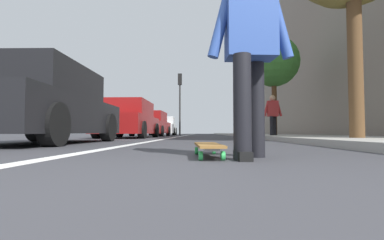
{
  "coord_description": "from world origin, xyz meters",
  "views": [
    {
      "loc": [
        -0.96,
        -0.06,
        0.21
      ],
      "look_at": [
        9.74,
        0.36,
        0.7
      ],
      "focal_mm": 26.01,
      "sensor_mm": 36.0,
      "label": 1
    }
  ],
  "objects_px": {
    "parked_car_mid": "(129,120)",
    "traffic_light": "(180,93)",
    "street_tree_mid": "(274,62)",
    "pedestrian_distant": "(273,113)",
    "parked_car_end": "(164,127)",
    "skater_person": "(250,45)",
    "parked_car_far": "(151,125)",
    "skateboard": "(208,146)",
    "parked_car_near": "(43,106)"
  },
  "relations": [
    {
      "from": "parked_car_near",
      "to": "parked_car_far",
      "type": "bearing_deg",
      "value": -0.03
    },
    {
      "from": "skateboard",
      "to": "traffic_light",
      "type": "relative_size",
      "value": 0.19
    },
    {
      "from": "traffic_light",
      "to": "parked_car_end",
      "type": "bearing_deg",
      "value": 30.3
    },
    {
      "from": "parked_car_mid",
      "to": "traffic_light",
      "type": "distance_m",
      "value": 9.32
    },
    {
      "from": "parked_car_end",
      "to": "traffic_light",
      "type": "distance_m",
      "value": 3.88
    },
    {
      "from": "skateboard",
      "to": "street_tree_mid",
      "type": "distance_m",
      "value": 10.17
    },
    {
      "from": "skateboard",
      "to": "street_tree_mid",
      "type": "xyz_separation_m",
      "value": [
        9.23,
        -2.94,
        3.08
      ]
    },
    {
      "from": "traffic_light",
      "to": "pedestrian_distant",
      "type": "xyz_separation_m",
      "value": [
        -8.82,
        -4.44,
        -2.11
      ]
    },
    {
      "from": "parked_car_mid",
      "to": "traffic_light",
      "type": "height_order",
      "value": "traffic_light"
    },
    {
      "from": "skater_person",
      "to": "skateboard",
      "type": "bearing_deg",
      "value": 66.61
    },
    {
      "from": "skateboard",
      "to": "skater_person",
      "type": "relative_size",
      "value": 0.52
    },
    {
      "from": "parked_car_mid",
      "to": "parked_car_far",
      "type": "distance_m",
      "value": 5.67
    },
    {
      "from": "parked_car_far",
      "to": "parked_car_end",
      "type": "relative_size",
      "value": 0.95
    },
    {
      "from": "parked_car_near",
      "to": "parked_car_far",
      "type": "xyz_separation_m",
      "value": [
        11.42,
        -0.01,
        -0.03
      ]
    },
    {
      "from": "parked_car_far",
      "to": "street_tree_mid",
      "type": "relative_size",
      "value": 0.96
    },
    {
      "from": "street_tree_mid",
      "to": "parked_car_far",
      "type": "bearing_deg",
      "value": 50.39
    },
    {
      "from": "skateboard",
      "to": "skater_person",
      "type": "xyz_separation_m",
      "value": [
        -0.15,
        -0.35,
        0.84
      ]
    },
    {
      "from": "street_tree_mid",
      "to": "skater_person",
      "type": "bearing_deg",
      "value": 164.56
    },
    {
      "from": "parked_car_far",
      "to": "parked_car_end",
      "type": "bearing_deg",
      "value": 0.73
    },
    {
      "from": "parked_car_far",
      "to": "pedestrian_distant",
      "type": "height_order",
      "value": "pedestrian_distant"
    },
    {
      "from": "parked_car_far",
      "to": "pedestrian_distant",
      "type": "bearing_deg",
      "value": -133.31
    },
    {
      "from": "parked_car_mid",
      "to": "pedestrian_distant",
      "type": "bearing_deg",
      "value": -89.04
    },
    {
      "from": "skateboard",
      "to": "parked_car_far",
      "type": "distance_m",
      "value": 14.64
    },
    {
      "from": "skater_person",
      "to": "traffic_light",
      "type": "distance_m",
      "value": 17.93
    },
    {
      "from": "parked_car_near",
      "to": "parked_car_end",
      "type": "bearing_deg",
      "value": 0.23
    },
    {
      "from": "traffic_light",
      "to": "street_tree_mid",
      "type": "height_order",
      "value": "traffic_light"
    },
    {
      "from": "parked_car_far",
      "to": "parked_car_near",
      "type": "bearing_deg",
      "value": 179.97
    },
    {
      "from": "skater_person",
      "to": "parked_car_end",
      "type": "distance_m",
      "value": 20.64
    },
    {
      "from": "parked_car_end",
      "to": "skateboard",
      "type": "bearing_deg",
      "value": -170.87
    },
    {
      "from": "parked_car_near",
      "to": "parked_car_mid",
      "type": "xyz_separation_m",
      "value": [
        5.76,
        -0.17,
        -0.02
      ]
    },
    {
      "from": "street_tree_mid",
      "to": "pedestrian_distant",
      "type": "xyz_separation_m",
      "value": [
        -0.52,
        0.2,
        -2.2
      ]
    },
    {
      "from": "skateboard",
      "to": "skater_person",
      "type": "bearing_deg",
      "value": -113.39
    },
    {
      "from": "street_tree_mid",
      "to": "pedestrian_distant",
      "type": "bearing_deg",
      "value": 159.39
    },
    {
      "from": "parked_car_end",
      "to": "pedestrian_distant",
      "type": "distance_m",
      "value": 12.93
    },
    {
      "from": "skater_person",
      "to": "parked_car_mid",
      "type": "relative_size",
      "value": 0.38
    },
    {
      "from": "parked_car_end",
      "to": "skater_person",
      "type": "bearing_deg",
      "value": -169.99
    },
    {
      "from": "pedestrian_distant",
      "to": "parked_car_near",
      "type": "bearing_deg",
      "value": 134.69
    },
    {
      "from": "parked_car_mid",
      "to": "pedestrian_distant",
      "type": "height_order",
      "value": "pedestrian_distant"
    },
    {
      "from": "traffic_light",
      "to": "pedestrian_distant",
      "type": "distance_m",
      "value": 10.1
    },
    {
      "from": "skater_person",
      "to": "parked_car_near",
      "type": "bearing_deg",
      "value": 49.42
    },
    {
      "from": "skater_person",
      "to": "parked_car_far",
      "type": "bearing_deg",
      "value": 13.67
    },
    {
      "from": "skateboard",
      "to": "pedestrian_distant",
      "type": "bearing_deg",
      "value": -17.47
    },
    {
      "from": "pedestrian_distant",
      "to": "street_tree_mid",
      "type": "bearing_deg",
      "value": -20.61
    },
    {
      "from": "skater_person",
      "to": "parked_car_far",
      "type": "distance_m",
      "value": 14.86
    },
    {
      "from": "parked_car_mid",
      "to": "parked_car_end",
      "type": "distance_m",
      "value": 11.56
    },
    {
      "from": "street_tree_mid",
      "to": "pedestrian_distant",
      "type": "distance_m",
      "value": 2.27
    },
    {
      "from": "skater_person",
      "to": "parked_car_mid",
      "type": "height_order",
      "value": "skater_person"
    },
    {
      "from": "parked_car_far",
      "to": "skater_person",
      "type": "bearing_deg",
      "value": -166.33
    },
    {
      "from": "skateboard",
      "to": "street_tree_mid",
      "type": "relative_size",
      "value": 0.2
    },
    {
      "from": "skateboard",
      "to": "parked_car_end",
      "type": "xyz_separation_m",
      "value": [
        20.17,
        3.24,
        0.6
      ]
    }
  ]
}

